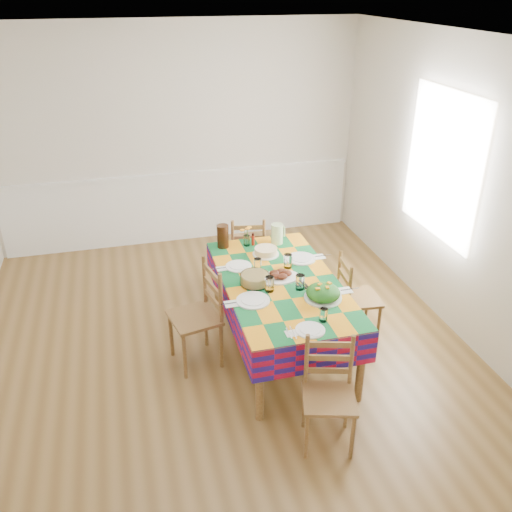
{
  "coord_description": "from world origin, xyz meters",
  "views": [
    {
      "loc": [
        -0.74,
        -4.05,
        3.08
      ],
      "look_at": [
        0.3,
        -0.07,
        0.97
      ],
      "focal_mm": 38.0,
      "sensor_mm": 36.0,
      "label": 1
    }
  ],
  "objects_px": {
    "dining_table": "(280,288)",
    "chair_far": "(248,253)",
    "green_pitcher": "(277,234)",
    "chair_left": "(199,316)",
    "meat_platter": "(280,276)",
    "chair_right": "(355,298)",
    "chair_near": "(329,395)",
    "tea_pitcher": "(223,236)"
  },
  "relations": [
    {
      "from": "dining_table",
      "to": "chair_near",
      "type": "distance_m",
      "value": 1.18
    },
    {
      "from": "chair_far",
      "to": "chair_right",
      "type": "distance_m",
      "value": 1.38
    },
    {
      "from": "meat_platter",
      "to": "chair_far",
      "type": "relative_size",
      "value": 0.4
    },
    {
      "from": "meat_platter",
      "to": "chair_near",
      "type": "height_order",
      "value": "chair_near"
    },
    {
      "from": "chair_near",
      "to": "green_pitcher",
      "type": "bearing_deg",
      "value": 100.72
    },
    {
      "from": "tea_pitcher",
      "to": "chair_far",
      "type": "bearing_deg",
      "value": 47.15
    },
    {
      "from": "meat_platter",
      "to": "green_pitcher",
      "type": "relative_size",
      "value": 1.71
    },
    {
      "from": "meat_platter",
      "to": "chair_left",
      "type": "bearing_deg",
      "value": -177.24
    },
    {
      "from": "dining_table",
      "to": "green_pitcher",
      "type": "xyz_separation_m",
      "value": [
        0.19,
        0.74,
        0.18
      ]
    },
    {
      "from": "chair_near",
      "to": "chair_right",
      "type": "height_order",
      "value": "chair_right"
    },
    {
      "from": "chair_left",
      "to": "chair_far",
      "type": "bearing_deg",
      "value": 135.91
    },
    {
      "from": "chair_far",
      "to": "chair_left",
      "type": "height_order",
      "value": "chair_left"
    },
    {
      "from": "chair_far",
      "to": "chair_right",
      "type": "xyz_separation_m",
      "value": [
        0.74,
        -1.16,
        -0.01
      ]
    },
    {
      "from": "chair_left",
      "to": "chair_right",
      "type": "relative_size",
      "value": 1.11
    },
    {
      "from": "green_pitcher",
      "to": "chair_far",
      "type": "bearing_deg",
      "value": 114.9
    },
    {
      "from": "green_pitcher",
      "to": "chair_right",
      "type": "relative_size",
      "value": 0.24
    },
    {
      "from": "green_pitcher",
      "to": "chair_left",
      "type": "xyz_separation_m",
      "value": [
        -0.92,
        -0.73,
        -0.35
      ]
    },
    {
      "from": "chair_far",
      "to": "chair_near",
      "type": "bearing_deg",
      "value": 101.85
    },
    {
      "from": "green_pitcher",
      "to": "tea_pitcher",
      "type": "height_order",
      "value": "tea_pitcher"
    },
    {
      "from": "green_pitcher",
      "to": "chair_right",
      "type": "bearing_deg",
      "value": -53.31
    },
    {
      "from": "chair_right",
      "to": "chair_near",
      "type": "bearing_deg",
      "value": 153.62
    },
    {
      "from": "dining_table",
      "to": "chair_far",
      "type": "distance_m",
      "value": 1.18
    },
    {
      "from": "dining_table",
      "to": "chair_far",
      "type": "xyz_separation_m",
      "value": [
        -0.01,
        1.16,
        -0.21
      ]
    },
    {
      "from": "chair_far",
      "to": "chair_left",
      "type": "xyz_separation_m",
      "value": [
        -0.73,
        -1.15,
        0.04
      ]
    },
    {
      "from": "meat_platter",
      "to": "chair_near",
      "type": "xyz_separation_m",
      "value": [
        0.0,
        -1.21,
        -0.33
      ]
    },
    {
      "from": "dining_table",
      "to": "meat_platter",
      "type": "xyz_separation_m",
      "value": [
        0.01,
        0.04,
        0.11
      ]
    },
    {
      "from": "tea_pitcher",
      "to": "chair_left",
      "type": "distance_m",
      "value": 0.95
    },
    {
      "from": "dining_table",
      "to": "meat_platter",
      "type": "relative_size",
      "value": 5.31
    },
    {
      "from": "meat_platter",
      "to": "chair_far",
      "type": "height_order",
      "value": "chair_far"
    },
    {
      "from": "chair_left",
      "to": "chair_right",
      "type": "xyz_separation_m",
      "value": [
        1.47,
        -0.01,
        -0.05
      ]
    },
    {
      "from": "chair_near",
      "to": "dining_table",
      "type": "bearing_deg",
      "value": 106.59
    },
    {
      "from": "tea_pitcher",
      "to": "chair_near",
      "type": "distance_m",
      "value": 2.03
    },
    {
      "from": "green_pitcher",
      "to": "chair_near",
      "type": "xyz_separation_m",
      "value": [
        -0.18,
        -1.9,
        -0.4
      ]
    },
    {
      "from": "chair_far",
      "to": "chair_left",
      "type": "bearing_deg",
      "value": 69.23
    },
    {
      "from": "dining_table",
      "to": "chair_left",
      "type": "distance_m",
      "value": 0.75
    },
    {
      "from": "chair_right",
      "to": "chair_far",
      "type": "bearing_deg",
      "value": 38.21
    },
    {
      "from": "meat_platter",
      "to": "chair_far",
      "type": "bearing_deg",
      "value": 90.81
    },
    {
      "from": "meat_platter",
      "to": "green_pitcher",
      "type": "xyz_separation_m",
      "value": [
        0.18,
        0.69,
        0.07
      ]
    },
    {
      "from": "dining_table",
      "to": "chair_near",
      "type": "xyz_separation_m",
      "value": [
        0.01,
        -1.16,
        -0.22
      ]
    },
    {
      "from": "meat_platter",
      "to": "chair_far",
      "type": "distance_m",
      "value": 1.16
    },
    {
      "from": "chair_near",
      "to": "chair_far",
      "type": "bearing_deg",
      "value": 106.51
    },
    {
      "from": "chair_near",
      "to": "chair_far",
      "type": "xyz_separation_m",
      "value": [
        -0.02,
        2.33,
        0.01
      ]
    }
  ]
}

